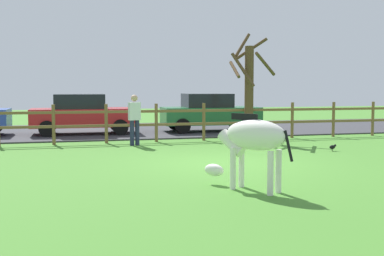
{
  "coord_description": "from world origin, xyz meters",
  "views": [
    {
      "loc": [
        -3.72,
        -11.48,
        1.91
      ],
      "look_at": [
        -0.63,
        0.58,
        0.84
      ],
      "focal_mm": 45.48,
      "sensor_mm": 36.0,
      "label": 1
    }
  ],
  "objects_px": {
    "bare_tree": "(249,87)",
    "visitor_near_fence": "(134,117)",
    "crow_on_grass": "(333,147)",
    "parked_car_green": "(210,112)",
    "zebra": "(252,140)",
    "parked_car_red": "(83,114)"
  },
  "relations": [
    {
      "from": "parked_car_green",
      "to": "visitor_near_fence",
      "type": "xyz_separation_m",
      "value": [
        -3.63,
        -3.7,
        0.06
      ]
    },
    {
      "from": "bare_tree",
      "to": "parked_car_green",
      "type": "relative_size",
      "value": 0.95
    },
    {
      "from": "bare_tree",
      "to": "parked_car_green",
      "type": "distance_m",
      "value": 3.28
    },
    {
      "from": "parked_car_green",
      "to": "visitor_near_fence",
      "type": "relative_size",
      "value": 2.47
    },
    {
      "from": "parked_car_red",
      "to": "visitor_near_fence",
      "type": "bearing_deg",
      "value": -68.1
    },
    {
      "from": "parked_car_green",
      "to": "bare_tree",
      "type": "bearing_deg",
      "value": -79.79
    },
    {
      "from": "bare_tree",
      "to": "visitor_near_fence",
      "type": "height_order",
      "value": "bare_tree"
    },
    {
      "from": "crow_on_grass",
      "to": "parked_car_green",
      "type": "bearing_deg",
      "value": 105.74
    },
    {
      "from": "zebra",
      "to": "parked_car_green",
      "type": "height_order",
      "value": "parked_car_green"
    },
    {
      "from": "zebra",
      "to": "parked_car_green",
      "type": "xyz_separation_m",
      "value": [
        2.46,
        11.07,
        -0.08
      ]
    },
    {
      "from": "bare_tree",
      "to": "zebra",
      "type": "distance_m",
      "value": 8.61
    },
    {
      "from": "bare_tree",
      "to": "parked_car_red",
      "type": "distance_m",
      "value": 6.6
    },
    {
      "from": "zebra",
      "to": "bare_tree",
      "type": "bearing_deg",
      "value": 69.39
    },
    {
      "from": "bare_tree",
      "to": "crow_on_grass",
      "type": "relative_size",
      "value": 17.78
    },
    {
      "from": "zebra",
      "to": "crow_on_grass",
      "type": "relative_size",
      "value": 7.68
    },
    {
      "from": "parked_car_green",
      "to": "visitor_near_fence",
      "type": "distance_m",
      "value": 5.18
    },
    {
      "from": "parked_car_red",
      "to": "parked_car_green",
      "type": "bearing_deg",
      "value": -1.13
    },
    {
      "from": "parked_car_green",
      "to": "zebra",
      "type": "bearing_deg",
      "value": -102.55
    },
    {
      "from": "parked_car_green",
      "to": "parked_car_red",
      "type": "distance_m",
      "value": 5.15
    },
    {
      "from": "zebra",
      "to": "parked_car_red",
      "type": "relative_size",
      "value": 0.41
    },
    {
      "from": "crow_on_grass",
      "to": "bare_tree",
      "type": "bearing_deg",
      "value": 110.31
    },
    {
      "from": "crow_on_grass",
      "to": "parked_car_red",
      "type": "height_order",
      "value": "parked_car_red"
    }
  ]
}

